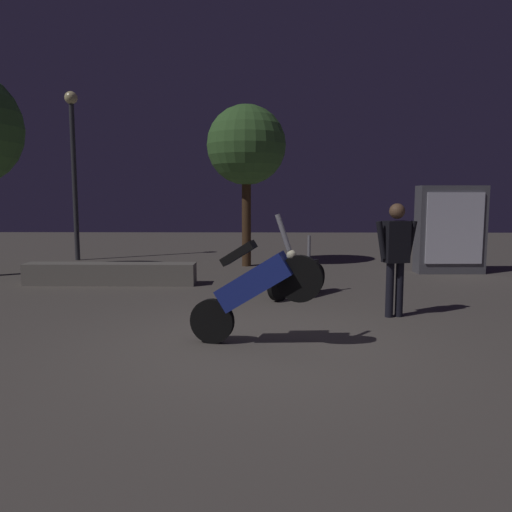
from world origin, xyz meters
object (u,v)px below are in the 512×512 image
at_px(motorcycle_black_parked_left, 298,273).
at_px(motorcycle_blue_foreground, 254,286).
at_px(person_rider_beside, 396,249).
at_px(kiosk_billboard, 450,230).
at_px(streetlamp_near, 73,154).

bearing_deg(motorcycle_black_parked_left, motorcycle_blue_foreground, -153.17).
bearing_deg(motorcycle_black_parked_left, person_rider_beside, -98.48).
bearing_deg(kiosk_billboard, streetlamp_near, -14.88).
bearing_deg(streetlamp_near, kiosk_billboard, -13.25).
distance_m(motorcycle_blue_foreground, streetlamp_near, 10.21).
bearing_deg(streetlamp_near, motorcycle_black_parked_left, -40.99).
relative_size(person_rider_beside, streetlamp_near, 0.36).
relative_size(motorcycle_black_parked_left, person_rider_beside, 0.77).
xyz_separation_m(streetlamp_near, kiosk_billboard, (9.93, -2.34, -2.01)).
bearing_deg(motorcycle_blue_foreground, kiosk_billboard, 65.86).
height_order(motorcycle_black_parked_left, person_rider_beside, person_rider_beside).
distance_m(motorcycle_blue_foreground, motorcycle_black_parked_left, 3.21).
bearing_deg(person_rider_beside, kiosk_billboard, 138.49).
xyz_separation_m(motorcycle_blue_foreground, motorcycle_black_parked_left, (0.74, 3.11, -0.31)).
relative_size(motorcycle_black_parked_left, streetlamp_near, 0.28).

